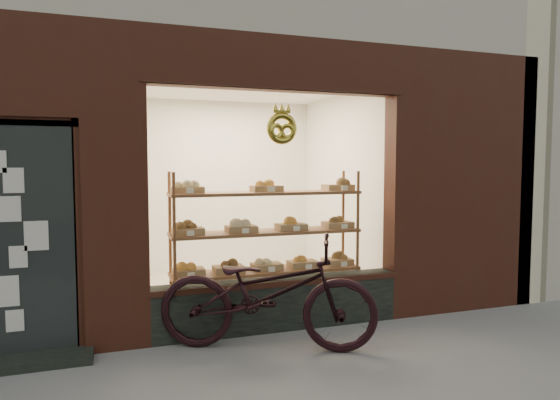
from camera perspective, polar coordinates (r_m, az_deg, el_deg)
name	(u,v)px	position (r m, az deg, el deg)	size (l,w,h in m)	color
display_shelf	(267,246)	(5.77, -1.54, -5.33)	(2.20, 0.45, 1.70)	brown
bicycle	(267,293)	(4.85, -1.44, -10.57)	(0.73, 2.10, 1.10)	black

